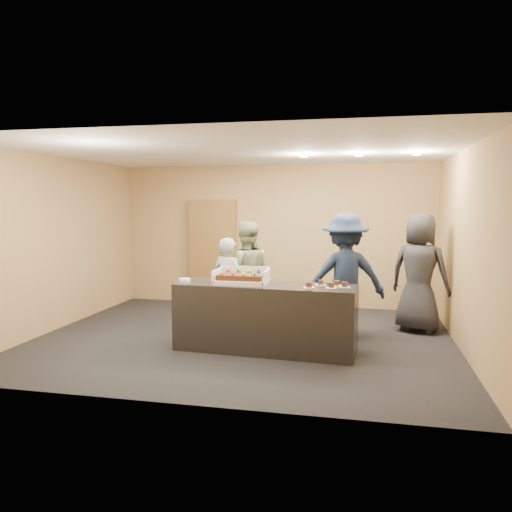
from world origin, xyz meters
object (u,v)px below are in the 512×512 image
object	(u,v)px
person_server_grey	(228,285)
person_navy_man	(345,276)
storage_cabinet	(213,252)
person_dark_suit	(420,272)
sheet_cake	(241,276)
plate_stack	(185,280)
person_sage_man	(246,275)
cake_box	(242,280)
serving_counter	(265,318)
person_brown_extra	(346,282)

from	to	relation	value
person_server_grey	person_navy_man	bearing A→B (deg)	-156.70
storage_cabinet	person_dark_suit	world-z (taller)	storage_cabinet
sheet_cake	plate_stack	distance (m)	0.82
person_sage_man	person_navy_man	world-z (taller)	person_navy_man
sheet_cake	person_dark_suit	world-z (taller)	person_dark_suit
cake_box	person_dark_suit	size ratio (longest dim) A/B	0.38
person_navy_man	person_dark_suit	bearing A→B (deg)	-162.45
serving_counter	sheet_cake	xyz separation A→B (m)	(-0.33, 0.00, 0.55)
storage_cabinet	cake_box	bearing A→B (deg)	-65.83
person_navy_man	person_dark_suit	xyz separation A→B (m)	(1.10, 0.64, 0.00)
person_server_grey	person_dark_suit	xyz separation A→B (m)	(2.85, 0.69, 0.19)
cake_box	person_dark_suit	bearing A→B (deg)	31.14
cake_box	person_server_grey	bearing A→B (deg)	117.54
serving_counter	person_sage_man	distance (m)	1.32
person_sage_man	person_navy_man	size ratio (longest dim) A/B	0.93
storage_cabinet	person_sage_man	size ratio (longest dim) A/B	1.21
sheet_cake	person_sage_man	bearing A→B (deg)	100.29
person_server_grey	plate_stack	bearing A→B (deg)	84.55
cake_box	person_navy_man	world-z (taller)	person_navy_man
storage_cabinet	person_brown_extra	distance (m)	3.24
person_sage_man	plate_stack	bearing A→B (deg)	46.33
serving_counter	person_navy_man	size ratio (longest dim) A/B	1.31
plate_stack	person_navy_man	world-z (taller)	person_navy_man
storage_cabinet	person_server_grey	xyz separation A→B (m)	(0.90, -2.14, -0.29)
person_server_grey	person_brown_extra	world-z (taller)	person_brown_extra
cake_box	person_brown_extra	xyz separation A→B (m)	(1.34, 1.09, -0.16)
person_brown_extra	cake_box	bearing A→B (deg)	16.51
person_brown_extra	person_dark_suit	distance (m)	1.17
person_server_grey	person_sage_man	bearing A→B (deg)	-99.57
person_navy_man	person_server_grey	bearing A→B (deg)	-11.32
sheet_cake	person_dark_suit	xyz separation A→B (m)	(2.44, 1.50, -0.08)
person_dark_suit	serving_counter	bearing A→B (deg)	59.25
sheet_cake	person_dark_suit	distance (m)	2.86
sheet_cake	person_server_grey	xyz separation A→B (m)	(-0.41, 0.81, -0.27)
person_brown_extra	person_dark_suit	world-z (taller)	person_dark_suit
serving_counter	person_server_grey	distance (m)	1.13
sheet_cake	plate_stack	world-z (taller)	sheet_cake
cake_box	person_sage_man	size ratio (longest dim) A/B	0.41
person_brown_extra	person_dark_suit	xyz separation A→B (m)	(1.09, 0.39, 0.13)
plate_stack	person_sage_man	distance (m)	1.27
cake_box	person_navy_man	size ratio (longest dim) A/B	0.38
serving_counter	person_navy_man	bearing A→B (deg)	43.89
sheet_cake	person_sage_man	world-z (taller)	person_sage_man
person_server_grey	person_sage_man	size ratio (longest dim) A/B	0.86
serving_counter	sheet_cake	size ratio (longest dim) A/B	4.02
serving_counter	cake_box	xyz separation A→B (m)	(-0.33, 0.03, 0.50)
sheet_cake	person_navy_man	world-z (taller)	person_navy_man
serving_counter	person_navy_man	world-z (taller)	person_navy_man
storage_cabinet	plate_stack	bearing A→B (deg)	-80.32
storage_cabinet	cake_box	size ratio (longest dim) A/B	2.93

